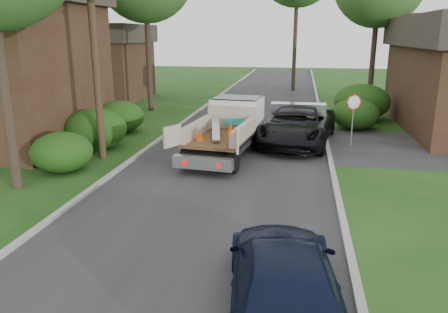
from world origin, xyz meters
TOP-DOWN VIEW (x-y plane):
  - ground at (0.00, 0.00)m, footprint 120.00×120.00m
  - road at (0.00, 10.00)m, footprint 8.00×90.00m
  - curb_left at (-4.10, 10.00)m, footprint 0.20×90.00m
  - curb_right at (4.10, 10.00)m, footprint 0.20×90.00m
  - stop_sign at (5.20, 9.00)m, footprint 0.71×0.32m
  - utility_pole at (-5.48, 4.98)m, footprint 2.42×1.25m
  - house_left_far at (-13.50, 22.00)m, footprint 7.56×7.56m
  - hedge_left_a at (-6.20, 3.00)m, footprint 2.34×2.34m
  - hedge_left_b at (-6.50, 6.50)m, footprint 2.86×2.86m
  - hedge_left_c at (-6.80, 10.00)m, footprint 2.60×2.60m
  - hedge_right_a at (5.80, 13.00)m, footprint 2.60×2.60m
  - hedge_right_b at (6.50, 16.00)m, footprint 3.38×3.38m
  - flatbed_truck at (-0.26, 6.98)m, footprint 3.22×6.37m
  - black_pickup at (2.67, 9.09)m, footprint 4.06×7.07m
  - navy_suv at (2.60, -4.53)m, footprint 2.63×5.30m

SIDE VIEW (x-z plane):
  - ground at x=0.00m, z-range 0.00..0.00m
  - road at x=0.00m, z-range -0.01..0.01m
  - curb_left at x=-4.10m, z-range 0.00..0.12m
  - curb_right at x=4.10m, z-range 0.00..0.12m
  - navy_suv at x=2.60m, z-range 0.00..1.48m
  - hedge_left_a at x=-6.20m, z-range 0.00..1.53m
  - hedge_left_c at x=-6.80m, z-range 0.00..1.70m
  - hedge_right_a at x=5.80m, z-range 0.00..1.70m
  - black_pickup at x=2.67m, z-range 0.00..1.86m
  - hedge_left_b at x=-6.50m, z-range 0.00..1.87m
  - hedge_right_b at x=6.50m, z-range 0.00..2.21m
  - flatbed_truck at x=-0.26m, z-range 0.10..2.43m
  - stop_sign at x=5.20m, z-range 0.54..3.02m
  - house_left_far at x=-13.50m, z-range 0.05..6.05m
  - utility_pole at x=-5.48m, z-range 0.17..10.17m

